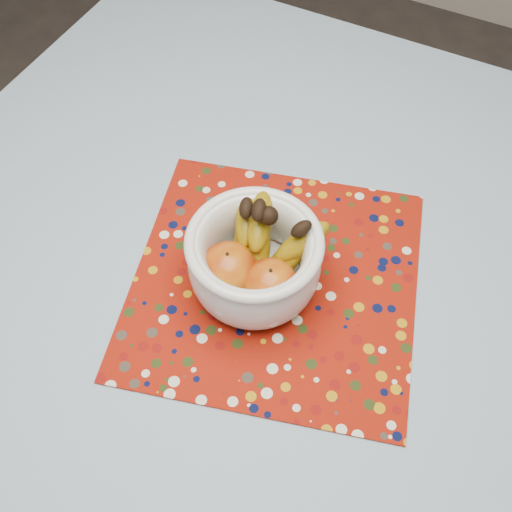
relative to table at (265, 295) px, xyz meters
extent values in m
plane|color=#2D2826|center=(0.00, 0.00, -0.67)|extent=(4.00, 4.00, 0.00)
cube|color=brown|center=(0.00, 0.00, 0.06)|extent=(1.20, 1.20, 0.04)
cylinder|color=brown|center=(-0.53, 0.53, -0.32)|extent=(0.06, 0.06, 0.71)
cube|color=#6183A1|center=(0.00, 0.00, 0.08)|extent=(1.32, 1.32, 0.01)
cube|color=maroon|center=(0.02, -0.02, 0.09)|extent=(0.54, 0.54, 0.00)
cylinder|color=silver|center=(0.00, -0.04, 0.10)|extent=(0.10, 0.10, 0.01)
cylinder|color=silver|center=(0.00, -0.04, 0.11)|extent=(0.15, 0.15, 0.01)
torus|color=silver|center=(0.00, -0.04, 0.20)|extent=(0.20, 0.20, 0.02)
ellipsoid|color=maroon|center=(-0.03, -0.06, 0.15)|extent=(0.09, 0.09, 0.08)
ellipsoid|color=maroon|center=(0.03, -0.06, 0.15)|extent=(0.08, 0.08, 0.07)
sphere|color=black|center=(0.00, 0.00, 0.22)|extent=(0.03, 0.03, 0.03)
camera|label=1|loc=(0.22, -0.47, 0.90)|focal=42.00mm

